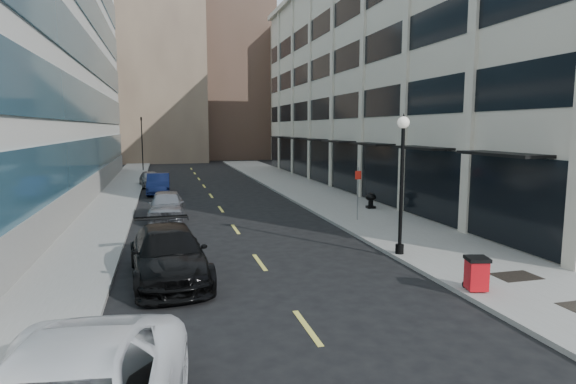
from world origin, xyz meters
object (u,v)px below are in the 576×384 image
trash_bin (476,273)px  car_black_pickup (169,254)px  car_silver_sedan (167,205)px  lamppost (402,172)px  urn_planter (371,199)px  traffic_signal (141,121)px  car_blue_sedan (158,184)px  car_grey_sedan (150,179)px  sign_post (358,187)px

trash_bin → car_black_pickup: bearing=170.0°
car_silver_sedan → lamppost: size_ratio=0.87×
car_silver_sedan → car_black_pickup: bearing=-87.7°
trash_bin → urn_planter: trash_bin is taller
traffic_signal → urn_planter: traffic_signal is taller
car_blue_sedan → trash_bin: 26.68m
car_black_pickup → trash_bin: 9.54m
car_blue_sedan → trash_bin: size_ratio=4.57×
traffic_signal → trash_bin: (10.98, -45.05, -5.02)m
car_silver_sedan → urn_planter: car_silver_sedan is taller
car_grey_sedan → lamppost: (9.67, -25.33, 2.58)m
sign_post → car_black_pickup: bearing=-136.5°
lamppost → car_blue_sedan: bearing=113.5°
car_grey_sedan → urn_planter: 20.14m
car_blue_sedan → car_silver_sedan: bearing=-86.5°
car_blue_sedan → car_grey_sedan: 4.71m
car_silver_sedan → lamppost: bearing=-47.4°
trash_bin → lamppost: (-0.18, 4.38, 2.56)m
car_silver_sedan → urn_planter: size_ratio=5.17×
traffic_signal → car_blue_sedan: 20.68m
trash_bin → urn_planter: size_ratio=1.14×
traffic_signal → car_grey_sedan: bearing=-85.8°
car_blue_sedan → lamppost: 22.68m
sign_post → urn_planter: sign_post is taller
car_blue_sedan → trash_bin: car_blue_sedan is taller
car_black_pickup → sign_post: (9.64, 7.24, 1.05)m
sign_post → urn_planter: bearing=62.1°
car_blue_sedan → sign_post: bearing=-53.2°
traffic_signal → trash_bin: bearing=-76.3°
car_silver_sedan → traffic_signal: bearing=96.8°
car_grey_sedan → car_blue_sedan: bearing=-88.6°
lamppost → urn_planter: size_ratio=5.95×
car_grey_sedan → sign_post: 21.53m
traffic_signal → car_black_pickup: (2.26, -41.18, -4.88)m
car_grey_sedan → car_silver_sedan: bearing=-92.6°
car_grey_sedan → car_black_pickup: bearing=-94.5°
trash_bin → sign_post: sign_post is taller
trash_bin → sign_post: size_ratio=0.37×
car_silver_sedan → car_grey_sedan: car_silver_sedan is taller
car_silver_sedan → car_blue_sedan: car_silver_sedan is taller
car_silver_sedan → car_blue_sedan: 10.59m
car_blue_sedan → lamppost: lamppost is taller
car_grey_sedan → urn_planter: bearing=-56.9°
car_black_pickup → car_blue_sedan: bearing=86.8°
traffic_signal → car_grey_sedan: 16.19m
traffic_signal → car_grey_sedan: traffic_signal is taller
car_silver_sedan → car_grey_sedan: 15.28m
urn_planter → traffic_signal: bearing=114.6°
car_black_pickup → lamppost: (8.54, 0.51, 2.42)m
traffic_signal → car_black_pickup: size_ratio=1.21×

